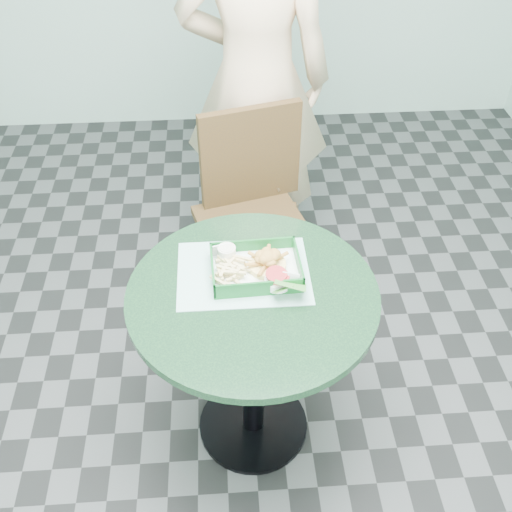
{
  "coord_description": "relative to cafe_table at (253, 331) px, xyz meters",
  "views": [
    {
      "loc": [
        -0.08,
        -1.33,
        2.13
      ],
      "look_at": [
        0.02,
        0.1,
        0.83
      ],
      "focal_mm": 42.0,
      "sensor_mm": 36.0,
      "label": 1
    }
  ],
  "objects": [
    {
      "name": "placemat",
      "position": [
        -0.02,
        0.09,
        0.17
      ],
      "size": [
        0.43,
        0.32,
        0.0
      ],
      "primitive_type": "cube",
      "rotation": [
        0.0,
        0.0,
        0.0
      ],
      "color": "#8CC3B8",
      "rests_on": "cafe_table"
    },
    {
      "name": "diner_person",
      "position": [
        0.09,
        1.15,
        0.57
      ],
      "size": [
        0.9,
        0.65,
        2.31
      ],
      "primitive_type": "imported",
      "rotation": [
        0.0,
        0.0,
        3.02
      ],
      "color": "beige",
      "rests_on": "floor"
    },
    {
      "name": "cafe_table",
      "position": [
        0.0,
        0.0,
        0.0
      ],
      "size": [
        0.81,
        0.81,
        0.75
      ],
      "color": "black",
      "rests_on": "floor"
    },
    {
      "name": "garnish_cup",
      "position": [
        0.08,
        -0.0,
        0.21
      ],
      "size": [
        0.12,
        0.12,
        0.05
      ],
      "rotation": [
        0.0,
        0.0,
        -0.21
      ],
      "color": "white",
      "rests_on": "food_basket"
    },
    {
      "name": "fries_pile",
      "position": [
        -0.07,
        0.09,
        0.21
      ],
      "size": [
        0.13,
        0.14,
        0.05
      ],
      "primitive_type": null,
      "rotation": [
        0.0,
        0.0,
        0.1
      ],
      "color": "#DDC783",
      "rests_on": "food_basket"
    },
    {
      "name": "floor",
      "position": [
        0.0,
        0.0,
        -0.58
      ],
      "size": [
        4.0,
        5.0,
        0.02
      ],
      "primitive_type": "cube",
      "color": "#303335",
      "rests_on": "ground"
    },
    {
      "name": "dining_chair",
      "position": [
        0.05,
        0.79,
        -0.05
      ],
      "size": [
        0.45,
        0.45,
        0.93
      ],
      "rotation": [
        0.0,
        0.0,
        0.26
      ],
      "color": "#2F2216",
      "rests_on": "floor"
    },
    {
      "name": "food_basket",
      "position": [
        0.02,
        0.08,
        0.19
      ],
      "size": [
        0.29,
        0.21,
        0.06
      ],
      "rotation": [
        0.0,
        0.0,
        0.05
      ],
      "color": "#0F5820",
      "rests_on": "placemat"
    },
    {
      "name": "sauce_ramekin",
      "position": [
        -0.07,
        0.15,
        0.22
      ],
      "size": [
        0.06,
        0.06,
        0.03
      ],
      "rotation": [
        0.0,
        0.0,
        -0.39
      ],
      "color": "white",
      "rests_on": "food_basket"
    },
    {
      "name": "crab_sandwich",
      "position": [
        0.05,
        0.09,
        0.22
      ],
      "size": [
        0.12,
        0.12,
        0.07
      ],
      "rotation": [
        0.0,
        0.0,
        0.28
      ],
      "color": "#E8C871",
      "rests_on": "food_basket"
    }
  ]
}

